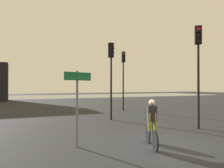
% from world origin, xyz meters
% --- Properties ---
extents(ground_plane, '(120.00, 120.00, 0.00)m').
position_xyz_m(ground_plane, '(0.00, 0.00, 0.00)').
color(ground_plane, black).
extents(water_strip, '(80.00, 16.00, 0.01)m').
position_xyz_m(water_strip, '(0.00, 38.64, 0.00)').
color(water_strip, slate).
rests_on(water_strip, ground).
extents(traffic_light_center, '(0.40, 0.42, 4.75)m').
position_xyz_m(traffic_light_center, '(0.93, 6.07, 3.28)').
color(traffic_light_center, black).
rests_on(traffic_light_center, ground).
extents(traffic_light_near_right, '(0.40, 0.42, 5.03)m').
position_xyz_m(traffic_light_near_right, '(3.68, 1.77, 3.46)').
color(traffic_light_near_right, black).
rests_on(traffic_light_near_right, ground).
extents(traffic_light_far_right, '(0.34, 0.36, 5.02)m').
position_xyz_m(traffic_light_far_right, '(3.91, 10.27, 3.45)').
color(traffic_light_far_right, black).
rests_on(traffic_light_far_right, ground).
extents(direction_sign_post, '(1.04, 0.41, 2.60)m').
position_xyz_m(direction_sign_post, '(-2.57, 1.04, 1.70)').
color(direction_sign_post, slate).
rests_on(direction_sign_post, ground).
extents(cyclist, '(0.72, 1.61, 1.62)m').
position_xyz_m(cyclist, '(-0.28, -0.02, 0.82)').
color(cyclist, black).
rests_on(cyclist, ground).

